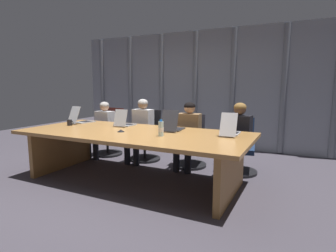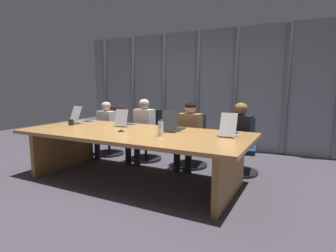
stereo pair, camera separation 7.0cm
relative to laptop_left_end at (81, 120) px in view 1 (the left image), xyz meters
name	(u,v)px [view 1 (the left image)]	position (x,y,z in m)	size (l,w,h in m)	color
ground_plane	(134,180)	(1.35, -0.36, -0.81)	(12.64, 12.64, 0.00)	#47424C
conference_table	(133,142)	(1.35, -0.36, -0.22)	(3.43, 1.48, 0.75)	#B77F42
curtain_backdrop	(198,89)	(1.35, 2.42, 0.52)	(6.32, 0.17, 2.67)	gray
laptop_left_end	(81,120)	(0.00, 0.00, 0.00)	(0.27, 0.49, 0.31)	#A8ADB7
laptop_left_mid	(125,123)	(0.92, 0.05, 0.00)	(0.24, 0.39, 0.29)	#A8ADB7
laptop_center	(173,126)	(1.84, -0.01, 0.00)	(0.30, 0.49, 0.32)	#2D2D33
laptop_right_mid	(230,131)	(2.71, 0.01, 0.00)	(0.24, 0.50, 0.32)	#BCBCC1
office_chair_left_end	(109,138)	(0.00, 0.77, -0.46)	(0.60, 0.61, 0.96)	#511E19
office_chair_left_mid	(146,141)	(0.90, 0.77, -0.46)	(0.60, 0.60, 0.95)	black
office_chair_center	(190,147)	(1.82, 0.76, -0.48)	(0.60, 0.60, 0.91)	#2D2D38
office_chair_right_mid	(239,152)	(2.69, 0.76, -0.48)	(0.60, 0.60, 0.90)	navy
person_left_end	(102,126)	(-0.04, 0.60, -0.19)	(0.40, 0.57, 1.10)	silver
person_left_mid	(141,127)	(0.88, 0.61, -0.15)	(0.39, 0.56, 1.17)	silver
person_center	(188,131)	(1.83, 0.61, -0.17)	(0.42, 0.57, 1.14)	olive
person_right_mid	(238,135)	(2.68, 0.61, -0.16)	(0.41, 0.57, 1.16)	black
water_bottle_primary	(161,129)	(1.89, -0.50, 0.04)	(0.07, 0.07, 0.22)	silver
coffee_mug_near	(70,123)	(0.04, -0.32, -0.01)	(0.13, 0.08, 0.10)	black
conference_mic_left_side	(121,131)	(1.20, -0.46, -0.04)	(0.11, 0.11, 0.04)	black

